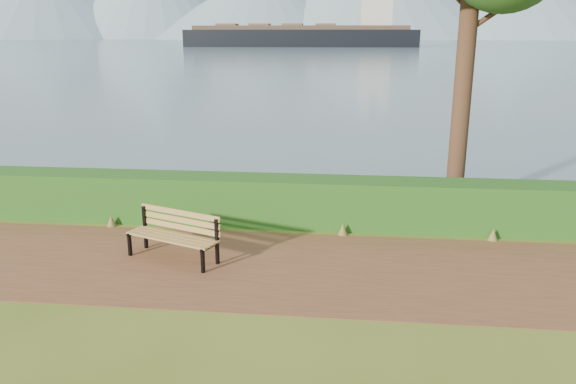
# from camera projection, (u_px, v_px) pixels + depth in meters

# --- Properties ---
(ground) EXTENTS (140.00, 140.00, 0.00)m
(ground) POSITION_uv_depth(u_px,v_px,m) (245.00, 273.00, 9.40)
(ground) COLOR #455E1B
(ground) RESTS_ON ground
(path) EXTENTS (40.00, 3.40, 0.01)m
(path) POSITION_uv_depth(u_px,v_px,m) (248.00, 266.00, 9.69)
(path) COLOR brown
(path) RESTS_ON ground
(hedge) EXTENTS (32.00, 0.85, 1.00)m
(hedge) POSITION_uv_depth(u_px,v_px,m) (267.00, 201.00, 11.75)
(hedge) COLOR #174313
(hedge) RESTS_ON ground
(water) EXTENTS (700.00, 510.00, 0.00)m
(water) POSITION_uv_depth(u_px,v_px,m) (347.00, 42.00, 258.07)
(water) COLOR #4A6277
(water) RESTS_ON ground
(bench) EXTENTS (1.79, 1.10, 0.87)m
(bench) POSITION_uv_depth(u_px,v_px,m) (175.00, 232.00, 9.90)
(bench) COLOR black
(bench) RESTS_ON ground
(cargo_ship) EXTENTS (67.25, 11.65, 20.36)m
(cargo_ship) POSITION_uv_depth(u_px,v_px,m) (309.00, 36.00, 162.46)
(cargo_ship) COLOR black
(cargo_ship) RESTS_ON ground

